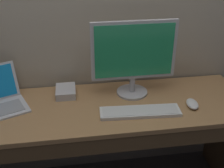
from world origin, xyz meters
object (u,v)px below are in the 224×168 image
object	(u,v)px
wired_keyboard	(140,112)
external_drive_box	(66,91)
computer_mouse	(192,104)
external_monitor	(134,56)

from	to	relation	value
wired_keyboard	external_drive_box	bearing A→B (deg)	146.37
computer_mouse	external_drive_box	distance (m)	0.78
computer_mouse	wired_keyboard	bearing A→B (deg)	-169.56
external_drive_box	external_monitor	bearing A→B (deg)	-7.41
wired_keyboard	external_drive_box	world-z (taller)	external_drive_box
wired_keyboard	external_drive_box	size ratio (longest dim) A/B	2.89
wired_keyboard	external_drive_box	xyz separation A→B (m)	(-0.41, 0.28, 0.01)
external_monitor	external_drive_box	bearing A→B (deg)	172.59
external_drive_box	computer_mouse	bearing A→B (deg)	-18.64
external_monitor	computer_mouse	xyz separation A→B (m)	(0.32, -0.19, -0.24)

